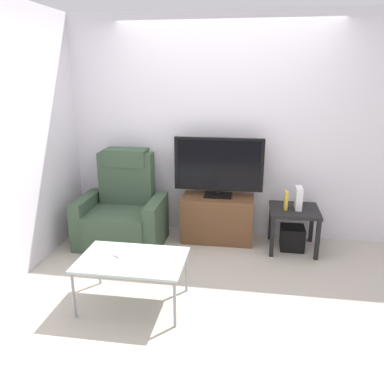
# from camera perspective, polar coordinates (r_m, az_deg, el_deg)

# --- Properties ---
(ground_plane) EXTENTS (6.40, 6.40, 0.00)m
(ground_plane) POSITION_cam_1_polar(r_m,az_deg,el_deg) (4.00, 3.07, -11.95)
(ground_plane) COLOR #B2A899
(wall_back) EXTENTS (6.40, 0.06, 2.60)m
(wall_back) POSITION_cam_1_polar(r_m,az_deg,el_deg) (4.66, 4.81, 9.17)
(wall_back) COLOR silver
(wall_back) RESTS_ON ground
(wall_side) EXTENTS (0.06, 4.48, 2.60)m
(wall_side) POSITION_cam_1_polar(r_m,az_deg,el_deg) (4.17, -23.42, 6.90)
(wall_side) COLOR silver
(wall_side) RESTS_ON ground
(tv_stand) EXTENTS (0.84, 0.41, 0.54)m
(tv_stand) POSITION_cam_1_polar(r_m,az_deg,el_deg) (4.66, 3.74, -3.87)
(tv_stand) COLOR brown
(tv_stand) RESTS_ON ground
(television) EXTENTS (1.03, 0.20, 0.69)m
(television) POSITION_cam_1_polar(r_m,az_deg,el_deg) (4.49, 3.92, 3.82)
(television) COLOR black
(television) RESTS_ON tv_stand
(recliner_armchair) EXTENTS (0.98, 0.78, 1.08)m
(recliner_armchair) POSITION_cam_1_polar(r_m,az_deg,el_deg) (4.65, -10.09, -2.87)
(recliner_armchair) COLOR #384C38
(recliner_armchair) RESTS_ON ground
(side_table) EXTENTS (0.54, 0.54, 0.48)m
(side_table) POSITION_cam_1_polar(r_m,az_deg,el_deg) (4.52, 14.70, -3.31)
(side_table) COLOR black
(side_table) RESTS_ON ground
(subwoofer_box) EXTENTS (0.26, 0.26, 0.26)m
(subwoofer_box) POSITION_cam_1_polar(r_m,az_deg,el_deg) (4.62, 14.44, -6.50)
(subwoofer_box) COLOR black
(subwoofer_box) RESTS_ON ground
(book_upright) EXTENTS (0.03, 0.11, 0.20)m
(book_upright) POSITION_cam_1_polar(r_m,az_deg,el_deg) (4.43, 13.61, -1.17)
(book_upright) COLOR gold
(book_upright) RESTS_ON side_table
(game_console) EXTENTS (0.07, 0.20, 0.25)m
(game_console) POSITION_cam_1_polar(r_m,az_deg,el_deg) (4.47, 15.33, -0.86)
(game_console) COLOR white
(game_console) RESTS_ON side_table
(coffee_table) EXTENTS (0.90, 0.60, 0.43)m
(coffee_table) POSITION_cam_1_polar(r_m,az_deg,el_deg) (3.39, -8.75, -10.02)
(coffee_table) COLOR #B2C6C1
(coffee_table) RESTS_ON ground
(cell_phone) EXTENTS (0.13, 0.17, 0.01)m
(cell_phone) POSITION_cam_1_polar(r_m,az_deg,el_deg) (3.47, -10.22, -8.81)
(cell_phone) COLOR #B7B7BC
(cell_phone) RESTS_ON coffee_table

